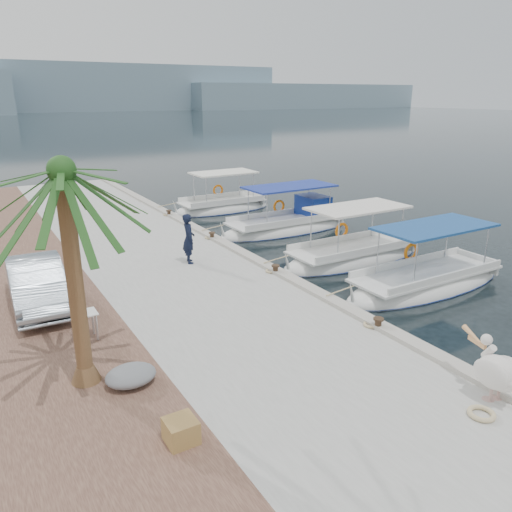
{
  "coord_description": "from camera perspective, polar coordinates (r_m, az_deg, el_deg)",
  "views": [
    {
      "loc": [
        -9.28,
        -12.14,
        6.45
      ],
      "look_at": [
        -1.0,
        1.73,
        1.2
      ],
      "focal_mm": 35.0,
      "sensor_mm": 36.0,
      "label": 1
    }
  ],
  "objects": [
    {
      "name": "ground",
      "position": [
        16.59,
        6.06,
        -4.99
      ],
      "size": [
        400.0,
        400.0,
        0.0
      ],
      "primitive_type": "plane",
      "color": "black",
      "rests_on": "ground"
    },
    {
      "name": "concrete_quay",
      "position": [
        19.28,
        -10.14,
        -1.05
      ],
      "size": [
        6.0,
        40.0,
        0.5
      ],
      "primitive_type": "cube",
      "color": "#A1A19B",
      "rests_on": "ground"
    },
    {
      "name": "quay_curb",
      "position": [
        20.27,
        -2.85,
        1.08
      ],
      "size": [
        0.44,
        40.0,
        0.12
      ],
      "primitive_type": "cube",
      "color": "#A6A093",
      "rests_on": "concrete_quay"
    },
    {
      "name": "cobblestone_strip",
      "position": [
        18.27,
        -24.93,
        -3.59
      ],
      "size": [
        4.0,
        40.0,
        0.5
      ],
      "primitive_type": "cube",
      "color": "brown",
      "rests_on": "ground"
    },
    {
      "name": "distant_hills",
      "position": [
        217.15,
        -21.52,
        17.13
      ],
      "size": [
        330.0,
        60.0,
        18.0
      ],
      "color": "gray",
      "rests_on": "ground"
    },
    {
      "name": "fishing_caique_b",
      "position": [
        18.39,
        18.79,
        -3.12
      ],
      "size": [
        7.05,
        2.23,
        2.83
      ],
      "color": "silver",
      "rests_on": "ground"
    },
    {
      "name": "fishing_caique_c",
      "position": [
        20.59,
        10.9,
        -0.22
      ],
      "size": [
        6.63,
        2.28,
        2.83
      ],
      "color": "silver",
      "rests_on": "ground"
    },
    {
      "name": "fishing_caique_d",
      "position": [
        24.83,
        3.64,
        3.36
      ],
      "size": [
        7.33,
        2.35,
        2.83
      ],
      "color": "silver",
      "rests_on": "ground"
    },
    {
      "name": "fishing_caique_e",
      "position": [
        29.2,
        -3.91,
        5.45
      ],
      "size": [
        6.0,
        2.26,
        2.83
      ],
      "color": "silver",
      "rests_on": "ground"
    },
    {
      "name": "mooring_bollards",
      "position": [
        17.29,
        2.24,
        -1.46
      ],
      "size": [
        0.28,
        20.28,
        0.33
      ],
      "color": "black",
      "rests_on": "concrete_quay"
    },
    {
      "name": "pelican",
      "position": [
        11.38,
        25.85,
        -11.72
      ],
      "size": [
        0.77,
        1.64,
        1.27
      ],
      "color": "tan",
      "rests_on": "concrete_quay"
    },
    {
      "name": "fisherman",
      "position": [
        18.41,
        -7.7,
        2.0
      ],
      "size": [
        0.57,
        0.75,
        1.85
      ],
      "primitive_type": "imported",
      "rotation": [
        0.0,
        0.0,
        1.36
      ],
      "color": "black",
      "rests_on": "concrete_quay"
    },
    {
      "name": "date_palm",
      "position": [
        10.3,
        -21.32,
        8.88
      ],
      "size": [
        4.6,
        4.6,
        5.48
      ],
      "color": "brown",
      "rests_on": "cobblestone_strip"
    },
    {
      "name": "parked_car",
      "position": [
        15.9,
        -23.74,
        -2.88
      ],
      "size": [
        1.6,
        4.27,
        1.39
      ],
      "primitive_type": "imported",
      "rotation": [
        0.0,
        0.0,
        -0.03
      ],
      "color": "#A6B3BE",
      "rests_on": "cobblestone_strip"
    },
    {
      "name": "wooden_crate",
      "position": [
        9.54,
        -8.57,
        -19.14
      ],
      "size": [
        0.55,
        0.55,
        0.44
      ],
      "primitive_type": "cube",
      "color": "olive",
      "rests_on": "cobblestone_strip"
    },
    {
      "name": "tarp_bundle",
      "position": [
        11.33,
        -14.12,
        -13.1
      ],
      "size": [
        1.1,
        0.9,
        0.4
      ],
      "primitive_type": "ellipsoid",
      "color": "slate",
      "rests_on": "cobblestone_strip"
    },
    {
      "name": "folding_table",
      "position": [
        13.39,
        -18.85,
        -6.94
      ],
      "size": [
        0.55,
        0.55,
        0.73
      ],
      "color": "silver",
      "rests_on": "cobblestone_strip"
    },
    {
      "name": "rope_coil",
      "position": [
        11.05,
        24.37,
        -16.08
      ],
      "size": [
        0.54,
        0.54,
        0.1
      ],
      "primitive_type": "torus",
      "color": "#C6B284",
      "rests_on": "concrete_quay"
    }
  ]
}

